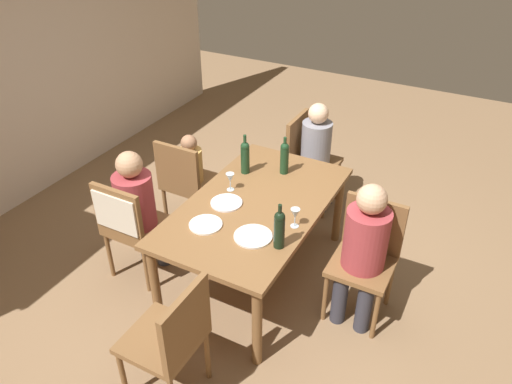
{
  "coord_description": "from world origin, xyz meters",
  "views": [
    {
      "loc": [
        -2.74,
        -1.46,
        2.86
      ],
      "look_at": [
        0.0,
        0.0,
        0.83
      ],
      "focal_mm": 34.56,
      "sensor_mm": 36.0,
      "label": 1
    }
  ],
  "objects": [
    {
      "name": "chair_left_end",
      "position": [
        -1.22,
        -0.09,
        0.53
      ],
      "size": [
        0.44,
        0.44,
        0.92
      ],
      "color": "brown",
      "rests_on": "ground_plane"
    },
    {
      "name": "dinner_plate_host",
      "position": [
        -0.38,
        -0.18,
        0.74
      ],
      "size": [
        0.27,
        0.27,
        0.01
      ],
      "primitive_type": "cylinder",
      "color": "silver",
      "rests_on": "dining_table"
    },
    {
      "name": "dinner_plate_guest_right",
      "position": [
        -0.42,
        0.18,
        0.74
      ],
      "size": [
        0.24,
        0.24,
        0.01
      ],
      "primitive_type": "cylinder",
      "color": "white",
      "rests_on": "dining_table"
    },
    {
      "name": "ground_plane",
      "position": [
        0.0,
        0.0,
        0.0
      ],
      "size": [
        10.0,
        10.0,
        0.0
      ],
      "primitive_type": "plane",
      "color": "#846647"
    },
    {
      "name": "wine_glass_near_left",
      "position": [
        -0.13,
        -0.38,
        0.84
      ],
      "size": [
        0.07,
        0.07,
        0.15
      ],
      "color": "silver",
      "rests_on": "dining_table"
    },
    {
      "name": "person_man_guest",
      "position": [
        -0.35,
        0.87,
        0.65
      ],
      "size": [
        0.35,
        0.3,
        1.13
      ],
      "rotation": [
        0.0,
        0.0,
        -1.57
      ],
      "color": "#33333D",
      "rests_on": "ground_plane"
    },
    {
      "name": "dining_table",
      "position": [
        0.0,
        0.0,
        0.65
      ],
      "size": [
        1.68,
        0.98,
        0.73
      ],
      "color": "brown",
      "rests_on": "ground_plane"
    },
    {
      "name": "chair_far_left",
      "position": [
        -0.5,
        0.87,
        0.59
      ],
      "size": [
        0.46,
        0.44,
        0.92
      ],
      "rotation": [
        0.0,
        0.0,
        -1.57
      ],
      "color": "brown",
      "rests_on": "ground_plane"
    },
    {
      "name": "person_man_bearded",
      "position": [
        -0.03,
        -0.87,
        0.66
      ],
      "size": [
        0.36,
        0.31,
        1.15
      ],
      "rotation": [
        0.0,
        0.0,
        1.57
      ],
      "color": "#33333D",
      "rests_on": "ground_plane"
    },
    {
      "name": "chair_far_right",
      "position": [
        0.29,
        0.87,
        0.53
      ],
      "size": [
        0.44,
        0.44,
        0.92
      ],
      "rotation": [
        0.0,
        0.0,
        -1.57
      ],
      "color": "brown",
      "rests_on": "ground_plane"
    },
    {
      "name": "person_child_small",
      "position": [
        0.4,
        0.87,
        0.56
      ],
      "size": [
        0.25,
        0.22,
        0.94
      ],
      "rotation": [
        0.0,
        0.0,
        -1.57
      ],
      "color": "#33333D",
      "rests_on": "ground_plane"
    },
    {
      "name": "wine_bottle_dark_red",
      "position": [
        -0.38,
        -0.38,
        0.88
      ],
      "size": [
        0.07,
        0.07,
        0.34
      ],
      "color": "black",
      "rests_on": "dining_table"
    },
    {
      "name": "person_woman_host",
      "position": [
        1.22,
        -0.03,
        0.63
      ],
      "size": [
        0.29,
        0.33,
        1.09
      ],
      "rotation": [
        0.0,
        0.0,
        3.14
      ],
      "color": "#33333D",
      "rests_on": "ground_plane"
    },
    {
      "name": "wine_glass_centre",
      "position": [
        0.07,
        0.27,
        0.84
      ],
      "size": [
        0.07,
        0.07,
        0.15
      ],
      "color": "silver",
      "rests_on": "dining_table"
    },
    {
      "name": "chair_near",
      "position": [
        0.09,
        -0.87,
        0.53
      ],
      "size": [
        0.44,
        0.44,
        0.92
      ],
      "rotation": [
        0.0,
        0.0,
        1.57
      ],
      "color": "brown",
      "rests_on": "ground_plane"
    },
    {
      "name": "wine_bottle_short_olive",
      "position": [
        0.36,
        0.29,
        0.89
      ],
      "size": [
        0.07,
        0.07,
        0.35
      ],
      "color": "#19381E",
      "rests_on": "dining_table"
    },
    {
      "name": "dinner_plate_guest_left",
      "position": [
        -0.11,
        0.2,
        0.74
      ],
      "size": [
        0.24,
        0.24,
        0.01
      ],
      "primitive_type": "cylinder",
      "color": "white",
      "rests_on": "dining_table"
    },
    {
      "name": "chair_right_end",
      "position": [
        1.22,
        0.09,
        0.53
      ],
      "size": [
        0.44,
        0.44,
        0.92
      ],
      "rotation": [
        0.0,
        0.0,
        3.14
      ],
      "color": "brown",
      "rests_on": "ground_plane"
    },
    {
      "name": "wine_bottle_tall_green",
      "position": [
        0.51,
        0.01,
        0.88
      ],
      "size": [
        0.07,
        0.07,
        0.33
      ],
      "color": "#19381E",
      "rests_on": "dining_table"
    }
  ]
}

